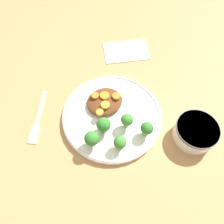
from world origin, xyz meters
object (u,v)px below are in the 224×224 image
(plate, at_px, (112,116))
(fork, at_px, (37,121))
(napkin, at_px, (126,51))
(dip_bowl, at_px, (196,132))

(plate, height_order, fork, plate)
(plate, xyz_separation_m, fork, (-0.19, 0.09, -0.01))
(plate, distance_m, napkin, 0.27)
(napkin, bearing_deg, plate, -130.52)
(plate, bearing_deg, dip_bowl, -44.72)
(plate, xyz_separation_m, napkin, (0.17, 0.20, -0.01))
(fork, relative_size, napkin, 0.87)
(dip_bowl, height_order, napkin, dip_bowl)
(fork, xyz_separation_m, napkin, (0.36, 0.11, 0.00))
(dip_bowl, relative_size, napkin, 0.64)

